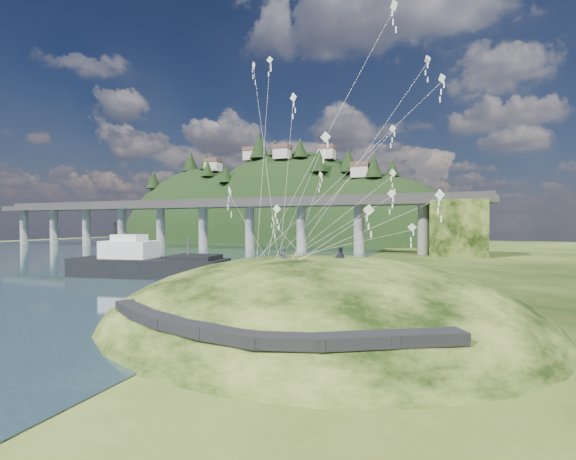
% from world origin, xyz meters
% --- Properties ---
extents(ground, '(320.00, 320.00, 0.00)m').
position_xyz_m(ground, '(0.00, 0.00, 0.00)').
color(ground, black).
rests_on(ground, ground).
extents(water, '(240.00, 240.00, 0.00)m').
position_xyz_m(water, '(-72.00, 30.00, 0.01)').
color(water, '#2B444E').
rests_on(water, ground).
extents(grass_hill, '(36.00, 32.00, 13.00)m').
position_xyz_m(grass_hill, '(8.00, 2.00, -1.50)').
color(grass_hill, black).
rests_on(grass_hill, ground).
extents(footpath, '(22.29, 5.84, 0.83)m').
position_xyz_m(footpath, '(7.46, -9.74, 2.08)').
color(footpath, black).
rests_on(footpath, ground).
extents(bridge, '(160.00, 11.00, 15.00)m').
position_xyz_m(bridge, '(-26.46, 70.07, 9.70)').
color(bridge, '#2D2B2B').
rests_on(bridge, ground).
extents(far_ridge, '(153.00, 70.00, 94.50)m').
position_xyz_m(far_ridge, '(-43.58, 122.17, -7.44)').
color(far_ridge, black).
rests_on(far_ridge, ground).
extents(work_barge, '(23.12, 9.41, 7.86)m').
position_xyz_m(work_barge, '(-21.33, 15.78, 1.97)').
color(work_barge, black).
rests_on(work_barge, ground).
extents(wooden_dock, '(13.81, 5.42, 0.98)m').
position_xyz_m(wooden_dock, '(-4.42, 6.60, 0.43)').
color(wooden_dock, '#341B15').
rests_on(wooden_dock, ground).
extents(kite_flyers, '(4.95, 2.10, 1.86)m').
position_xyz_m(kite_flyers, '(8.90, 0.88, 5.83)').
color(kite_flyers, '#292A37').
rests_on(kite_flyers, ground).
extents(kite_swarm, '(18.77, 14.55, 19.63)m').
position_xyz_m(kite_swarm, '(9.44, 4.86, 14.03)').
color(kite_swarm, silver).
rests_on(kite_swarm, ground).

